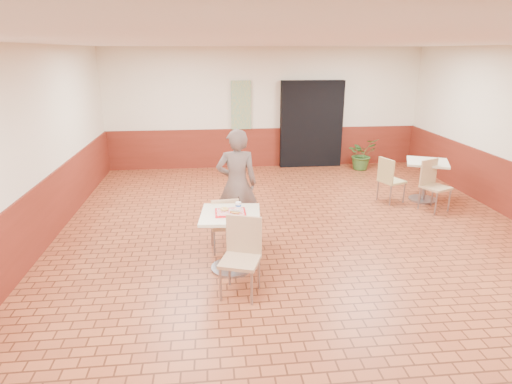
{
  "coord_description": "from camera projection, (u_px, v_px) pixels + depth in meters",
  "views": [
    {
      "loc": [
        -1.4,
        -5.87,
        2.89
      ],
      "look_at": [
        -0.76,
        -0.03,
        0.95
      ],
      "focal_mm": 30.0,
      "sensor_mm": 36.0,
      "label": 1
    }
  ],
  "objects": [
    {
      "name": "chair_main_back",
      "position": [
        224.0,
        222.0,
        6.33
      ],
      "size": [
        0.44,
        0.44,
        0.87
      ],
      "rotation": [
        0.0,
        0.0,
        3.23
      ],
      "color": "tan",
      "rests_on": "ground"
    },
    {
      "name": "paper_cup",
      "position": [
        238.0,
        206.0,
        5.78
      ],
      "size": [
        0.08,
        0.08,
        0.1
      ],
      "rotation": [
        0.0,
        0.0,
        -0.13
      ],
      "color": "white",
      "rests_on": "serving_tray"
    },
    {
      "name": "room_shell",
      "position": [
        309.0,
        153.0,
        6.12
      ],
      "size": [
        8.01,
        10.01,
        3.01
      ],
      "color": "brown",
      "rests_on": "ground"
    },
    {
      "name": "wainscot_band",
      "position": [
        306.0,
        218.0,
        6.44
      ],
      "size": [
        8.0,
        10.0,
        1.0
      ],
      "color": "maroon",
      "rests_on": "ground"
    },
    {
      "name": "promo_poster",
      "position": [
        241.0,
        105.0,
        10.69
      ],
      "size": [
        0.5,
        0.03,
        1.2
      ],
      "primitive_type": "cube",
      "color": "gray",
      "rests_on": "wainscot_band"
    },
    {
      "name": "customer",
      "position": [
        237.0,
        184.0,
        6.77
      ],
      "size": [
        0.65,
        0.44,
        1.77
      ],
      "primitive_type": "imported",
      "rotation": [
        0.0,
        0.0,
        3.16
      ],
      "color": "#64544D",
      "rests_on": "ground"
    },
    {
      "name": "chair_second_front",
      "position": [
        433.0,
        182.0,
        8.08
      ],
      "size": [
        0.58,
        0.58,
        0.95
      ],
      "rotation": [
        0.0,
        0.0,
        0.42
      ],
      "color": "tan",
      "rests_on": "ground"
    },
    {
      "name": "long_john_donut",
      "position": [
        235.0,
        212.0,
        5.64
      ],
      "size": [
        0.16,
        0.12,
        0.05
      ],
      "rotation": [
        0.0,
        0.0,
        -0.4
      ],
      "color": "gold",
      "rests_on": "serving_tray"
    },
    {
      "name": "potted_plant",
      "position": [
        362.0,
        154.0,
        10.87
      ],
      "size": [
        0.91,
        0.86,
        0.8
      ],
      "primitive_type": "imported",
      "rotation": [
        0.0,
        0.0,
        0.41
      ],
      "color": "#345C24",
      "rests_on": "ground"
    },
    {
      "name": "serving_tray",
      "position": [
        230.0,
        212.0,
        5.71
      ],
      "size": [
        0.41,
        0.32,
        0.03
      ],
      "rotation": [
        0.0,
        0.0,
        -0.01
      ],
      "color": "red",
      "rests_on": "main_table"
    },
    {
      "name": "corridor_doorway",
      "position": [
        311.0,
        124.0,
        10.98
      ],
      "size": [
        1.6,
        0.22,
        2.2
      ],
      "primitive_type": "cube",
      "color": "black",
      "rests_on": "ground"
    },
    {
      "name": "second_table",
      "position": [
        426.0,
        174.0,
        8.55
      ],
      "size": [
        0.77,
        0.77,
        0.81
      ],
      "rotation": [
        0.0,
        0.0,
        -0.42
      ],
      "color": "beige",
      "rests_on": "ground"
    },
    {
      "name": "chair_second_left",
      "position": [
        389.0,
        178.0,
        8.46
      ],
      "size": [
        0.54,
        0.54,
        0.91
      ],
      "rotation": [
        0.0,
        0.0,
        1.94
      ],
      "color": "tan",
      "rests_on": "ground"
    },
    {
      "name": "chair_main_front",
      "position": [
        242.0,
        252.0,
        5.25
      ],
      "size": [
        0.57,
        0.57,
        0.98
      ],
      "rotation": [
        0.0,
        0.0,
        -0.33
      ],
      "color": "tan",
      "rests_on": "ground"
    },
    {
      "name": "ring_donut",
      "position": [
        225.0,
        209.0,
        5.75
      ],
      "size": [
        0.15,
        0.15,
        0.04
      ],
      "primitive_type": "torus",
      "rotation": [
        0.0,
        0.0,
        0.38
      ],
      "color": "#E4B153",
      "rests_on": "serving_tray"
    },
    {
      "name": "main_table",
      "position": [
        231.0,
        232.0,
        5.8
      ],
      "size": [
        0.78,
        0.78,
        0.83
      ],
      "rotation": [
        0.0,
        0.0,
        -0.1
      ],
      "color": "beige",
      "rests_on": "ground"
    }
  ]
}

